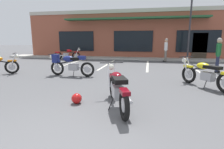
# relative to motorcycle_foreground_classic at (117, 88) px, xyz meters

# --- Properties ---
(ground_plane) EXTENTS (80.00, 80.00, 0.00)m
(ground_plane) POSITION_rel_motorcycle_foreground_classic_xyz_m (-0.62, 2.09, -0.46)
(ground_plane) COLOR #515154
(sidewalk_kerb) EXTENTS (22.00, 1.80, 0.14)m
(sidewalk_kerb) POSITION_rel_motorcycle_foreground_classic_xyz_m (-0.62, 10.82, -0.39)
(sidewalk_kerb) COLOR #A8A59E
(sidewalk_kerb) RESTS_ON ground_plane
(brick_storefront_building) EXTENTS (18.92, 7.24, 4.05)m
(brick_storefront_building) POSITION_rel_motorcycle_foreground_classic_xyz_m (-0.62, 14.32, 1.56)
(brick_storefront_building) COLOR brown
(brick_storefront_building) RESTS_ON ground_plane
(painted_stall_lines) EXTENTS (7.82, 4.80, 0.01)m
(painted_stall_lines) POSITION_rel_motorcycle_foreground_classic_xyz_m (-0.62, 7.22, -0.46)
(painted_stall_lines) COLOR silver
(painted_stall_lines) RESTS_ON ground_plane
(motorcycle_foreground_classic) EXTENTS (1.05, 2.02, 0.98)m
(motorcycle_foreground_classic) POSITION_rel_motorcycle_foreground_classic_xyz_m (0.00, 0.00, 0.00)
(motorcycle_foreground_classic) COLOR black
(motorcycle_foreground_classic) RESTS_ON ground_plane
(motorcycle_red_sportbike) EXTENTS (2.08, 0.88, 0.98)m
(motorcycle_red_sportbike) POSITION_rel_motorcycle_foreground_classic_xyz_m (-5.65, 9.22, 0.00)
(motorcycle_red_sportbike) COLOR black
(motorcycle_red_sportbike) RESTS_ON ground_plane
(motorcycle_black_cruiser) EXTENTS (1.42, 1.83, 0.98)m
(motorcycle_black_cruiser) POSITION_rel_motorcycle_foreground_classic_xyz_m (2.58, 2.33, 0.00)
(motorcycle_black_cruiser) COLOR black
(motorcycle_black_cruiser) RESTS_ON ground_plane
(motorcycle_blue_standard) EXTENTS (2.11, 0.66, 0.98)m
(motorcycle_blue_standard) POSITION_rel_motorcycle_foreground_classic_xyz_m (-2.72, 3.26, 0.07)
(motorcycle_blue_standard) COLOR black
(motorcycle_blue_standard) RESTS_ON ground_plane
(person_in_black_shirt) EXTENTS (0.37, 0.60, 1.68)m
(person_in_black_shirt) POSITION_rel_motorcycle_foreground_classic_xyz_m (4.01, 5.52, 0.49)
(person_in_black_shirt) COLOR black
(person_in_black_shirt) RESTS_ON ground_plane
(person_by_back_row) EXTENTS (0.31, 0.61, 1.68)m
(person_by_back_row) POSITION_rel_motorcycle_foreground_classic_xyz_m (1.90, 9.42, 0.49)
(person_by_back_row) COLOR black
(person_by_back_row) RESTS_ON ground_plane
(helmet_on_pavement) EXTENTS (0.26, 0.26, 0.26)m
(helmet_on_pavement) POSITION_rel_motorcycle_foreground_classic_xyz_m (-1.04, 0.01, -0.33)
(helmet_on_pavement) COLOR #B71414
(helmet_on_pavement) RESTS_ON ground_plane
(parking_lot_lamp_post) EXTENTS (0.24, 0.76, 5.34)m
(parking_lot_lamp_post) POSITION_rel_motorcycle_foreground_classic_xyz_m (3.46, 9.61, 2.96)
(parking_lot_lamp_post) COLOR #2D2D33
(parking_lot_lamp_post) RESTS_ON ground_plane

